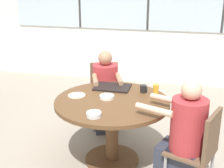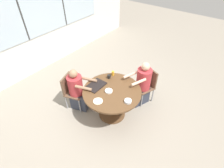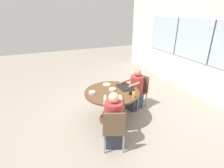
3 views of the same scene
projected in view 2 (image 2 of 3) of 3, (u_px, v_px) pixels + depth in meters
The scene contains 13 objects.
ground_plane at pixel (112, 114), 4.05m from camera, with size 16.00×16.00×0.00m, color gray.
wall_back_with_windows at pixel (24, 25), 4.44m from camera, with size 8.40×0.08×2.80m.
dining_table at pixel (112, 97), 3.69m from camera, with size 1.21×1.21×0.73m.
chair_for_woman_green_shirt at pixel (147, 83), 4.12m from camera, with size 0.52×0.52×0.85m.
chair_for_man_blue_shirt at pixel (71, 89), 3.96m from camera, with size 0.51×0.51×0.85m.
person_woman_green_shirt at pixel (142, 86), 4.06m from camera, with size 0.67×0.52×1.11m.
person_man_blue_shirt at pixel (78, 92), 3.94m from camera, with size 0.50×0.66×1.06m.
food_tray_dark at pixel (96, 85), 3.69m from camera, with size 0.41×0.29×0.02m.
coffee_mug at pixel (109, 76), 3.87m from camera, with size 0.08×0.07×0.08m.
juice_glass at pixel (113, 73), 3.94m from camera, with size 0.06×0.06×0.11m.
bowl_white_shallow at pixel (109, 91), 3.54m from camera, with size 0.15×0.15×0.04m.
bowl_cereal at pixel (128, 101), 3.32m from camera, with size 0.14×0.14×0.05m.
plate_tortillas at pixel (98, 101), 3.35m from camera, with size 0.19×0.19×0.01m.
Camera 2 is at (-2.09, -1.60, 3.16)m, focal length 28.00 mm.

